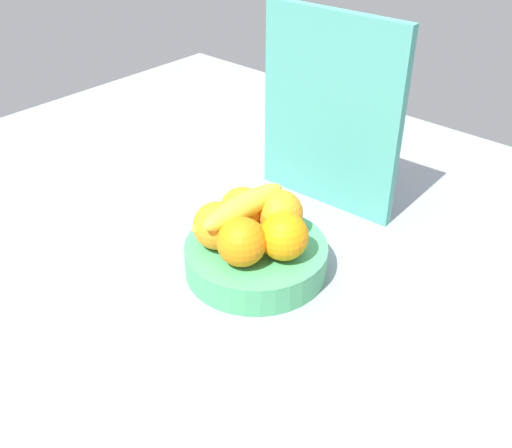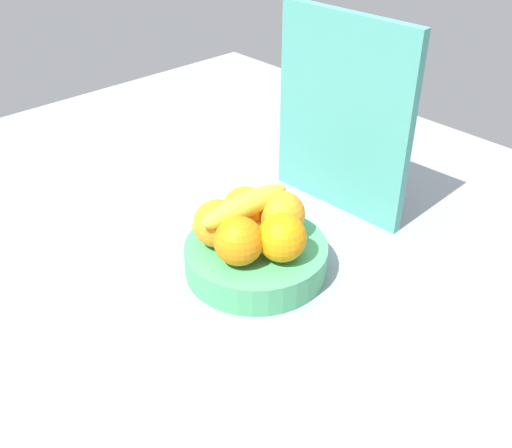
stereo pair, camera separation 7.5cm
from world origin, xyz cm
name	(u,v)px [view 1 (the left image)]	position (x,y,z in cm)	size (l,w,h in cm)	color
ground_plane	(272,274)	(0.00, 0.00, -1.50)	(180.00, 140.00, 3.00)	gray
fruit_bowl	(256,257)	(-1.44, -2.33, 2.49)	(23.00, 23.00, 4.97)	#46A266
orange_front_left	(284,236)	(3.76, -1.79, 8.78)	(7.62, 7.62, 7.62)	orange
orange_front_right	(280,213)	(-0.92, 2.77, 8.78)	(7.62, 7.62, 7.62)	orange
orange_center	(243,210)	(-5.95, -0.51, 8.78)	(7.62, 7.62, 7.62)	orange
orange_back_left	(217,226)	(-5.85, -6.51, 8.78)	(7.62, 7.62, 7.62)	orange
orange_back_right	(243,243)	(0.29, -7.18, 8.78)	(7.62, 7.62, 7.62)	orange
banana_bunch	(244,216)	(-4.32, -2.06, 9.17)	(12.98, 17.72, 8.40)	yellow
cutting_board	(330,113)	(-6.36, 22.97, 18.00)	(28.00, 1.80, 36.00)	teal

